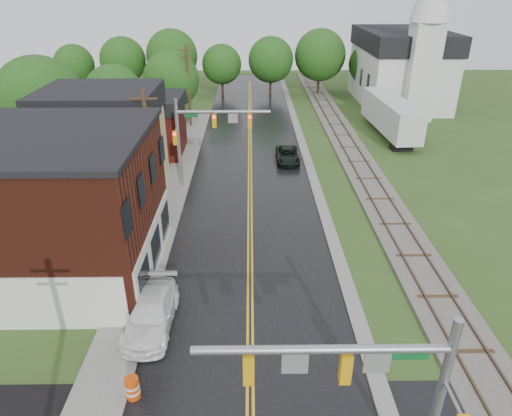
{
  "coord_description": "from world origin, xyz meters",
  "views": [
    {
      "loc": [
        0.08,
        -7.4,
        15.31
      ],
      "look_at": [
        0.36,
        16.0,
        3.5
      ],
      "focal_mm": 32.0,
      "sensor_mm": 36.0,
      "label": 1
    }
  ],
  "objects_px": {
    "tree_left_c": "(115,96)",
    "construction_barrel": "(133,388)",
    "church": "(404,60)",
    "utility_pole_b": "(150,153)",
    "semi_trailer": "(391,115)",
    "traffic_signal_near": "(370,381)",
    "brick_building": "(21,207)",
    "pickup_white": "(151,313)",
    "traffic_signal_far": "(205,128)",
    "tree_left_b": "(42,103)",
    "tree_left_e": "(173,81)",
    "utility_pole_c": "(189,85)",
    "suv_dark": "(288,155)"
  },
  "relations": [
    {
      "from": "utility_pole_c",
      "to": "tree_left_c",
      "type": "bearing_deg",
      "value": -149.8
    },
    {
      "from": "brick_building",
      "to": "pickup_white",
      "type": "relative_size",
      "value": 2.75
    },
    {
      "from": "utility_pole_c",
      "to": "tree_left_c",
      "type": "height_order",
      "value": "utility_pole_c"
    },
    {
      "from": "church",
      "to": "traffic_signal_far",
      "type": "height_order",
      "value": "church"
    },
    {
      "from": "brick_building",
      "to": "suv_dark",
      "type": "distance_m",
      "value": 23.99
    },
    {
      "from": "utility_pole_c",
      "to": "church",
      "type": "bearing_deg",
      "value": 19.97
    },
    {
      "from": "tree_left_b",
      "to": "pickup_white",
      "type": "distance_m",
      "value": 25.86
    },
    {
      "from": "tree_left_c",
      "to": "construction_barrel",
      "type": "distance_m",
      "value": 35.49
    },
    {
      "from": "pickup_white",
      "to": "construction_barrel",
      "type": "relative_size",
      "value": 5.11
    },
    {
      "from": "traffic_signal_near",
      "to": "suv_dark",
      "type": "bearing_deg",
      "value": 89.95
    },
    {
      "from": "suv_dark",
      "to": "pickup_white",
      "type": "relative_size",
      "value": 0.87
    },
    {
      "from": "suv_dark",
      "to": "tree_left_c",
      "type": "bearing_deg",
      "value": 157.59
    },
    {
      "from": "traffic_signal_far",
      "to": "pickup_white",
      "type": "bearing_deg",
      "value": -94.51
    },
    {
      "from": "brick_building",
      "to": "traffic_signal_near",
      "type": "height_order",
      "value": "brick_building"
    },
    {
      "from": "utility_pole_c",
      "to": "suv_dark",
      "type": "bearing_deg",
      "value": -48.05
    },
    {
      "from": "utility_pole_b",
      "to": "traffic_signal_near",
      "type": "bearing_deg",
      "value": -62.81
    },
    {
      "from": "brick_building",
      "to": "semi_trailer",
      "type": "distance_m",
      "value": 37.44
    },
    {
      "from": "traffic_signal_near",
      "to": "tree_left_e",
      "type": "distance_m",
      "value": 45.59
    },
    {
      "from": "brick_building",
      "to": "construction_barrel",
      "type": "bearing_deg",
      "value": -49.91
    },
    {
      "from": "utility_pole_b",
      "to": "utility_pole_c",
      "type": "xyz_separation_m",
      "value": [
        0.0,
        22.0,
        0.0
      ]
    },
    {
      "from": "tree_left_b",
      "to": "tree_left_c",
      "type": "height_order",
      "value": "tree_left_b"
    },
    {
      "from": "tree_left_c",
      "to": "semi_trailer",
      "type": "bearing_deg",
      "value": 0.79
    },
    {
      "from": "tree_left_b",
      "to": "semi_trailer",
      "type": "distance_m",
      "value": 34.13
    },
    {
      "from": "utility_pole_c",
      "to": "tree_left_e",
      "type": "height_order",
      "value": "utility_pole_c"
    },
    {
      "from": "tree_left_c",
      "to": "utility_pole_b",
      "type": "bearing_deg",
      "value": -68.51
    },
    {
      "from": "traffic_signal_near",
      "to": "construction_barrel",
      "type": "height_order",
      "value": "traffic_signal_near"
    },
    {
      "from": "utility_pole_c",
      "to": "tree_left_e",
      "type": "bearing_deg",
      "value": 137.16
    },
    {
      "from": "semi_trailer",
      "to": "construction_barrel",
      "type": "distance_m",
      "value": 39.8
    },
    {
      "from": "traffic_signal_near",
      "to": "suv_dark",
      "type": "height_order",
      "value": "traffic_signal_near"
    },
    {
      "from": "traffic_signal_far",
      "to": "semi_trailer",
      "type": "bearing_deg",
      "value": 35.67
    },
    {
      "from": "church",
      "to": "utility_pole_c",
      "type": "height_order",
      "value": "church"
    },
    {
      "from": "brick_building",
      "to": "utility_pole_b",
      "type": "height_order",
      "value": "utility_pole_b"
    },
    {
      "from": "brick_building",
      "to": "utility_pole_c",
      "type": "xyz_separation_m",
      "value": [
        5.68,
        29.0,
        0.57
      ]
    },
    {
      "from": "brick_building",
      "to": "tree_left_b",
      "type": "bearing_deg",
      "value": 107.61
    },
    {
      "from": "semi_trailer",
      "to": "traffic_signal_near",
      "type": "bearing_deg",
      "value": -106.83
    },
    {
      "from": "tree_left_c",
      "to": "semi_trailer",
      "type": "relative_size",
      "value": 0.6
    },
    {
      "from": "traffic_signal_near",
      "to": "utility_pole_b",
      "type": "height_order",
      "value": "utility_pole_b"
    },
    {
      "from": "church",
      "to": "utility_pole_b",
      "type": "height_order",
      "value": "church"
    },
    {
      "from": "church",
      "to": "utility_pole_c",
      "type": "bearing_deg",
      "value": -160.03
    },
    {
      "from": "traffic_signal_far",
      "to": "pickup_white",
      "type": "height_order",
      "value": "traffic_signal_far"
    },
    {
      "from": "traffic_signal_near",
      "to": "tree_left_e",
      "type": "height_order",
      "value": "tree_left_e"
    },
    {
      "from": "traffic_signal_near",
      "to": "semi_trailer",
      "type": "bearing_deg",
      "value": 73.17
    },
    {
      "from": "tree_left_b",
      "to": "construction_barrel",
      "type": "bearing_deg",
      "value": -63.35
    },
    {
      "from": "semi_trailer",
      "to": "construction_barrel",
      "type": "relative_size",
      "value": 12.42
    },
    {
      "from": "tree_left_c",
      "to": "tree_left_e",
      "type": "relative_size",
      "value": 0.94
    },
    {
      "from": "church",
      "to": "traffic_signal_far",
      "type": "relative_size",
      "value": 2.72
    },
    {
      "from": "utility_pole_b",
      "to": "pickup_white",
      "type": "relative_size",
      "value": 1.73
    },
    {
      "from": "brick_building",
      "to": "construction_barrel",
      "type": "relative_size",
      "value": 14.04
    },
    {
      "from": "church",
      "to": "traffic_signal_far",
      "type": "distance_m",
      "value": 35.59
    },
    {
      "from": "pickup_white",
      "to": "tree_left_e",
      "type": "bearing_deg",
      "value": 97.83
    }
  ]
}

